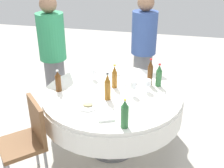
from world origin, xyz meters
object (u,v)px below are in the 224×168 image
at_px(plate_right, 88,106).
at_px(plate_left, 113,72).
at_px(wine_glass_west, 148,83).
at_px(bottle_amber_front, 108,87).
at_px(person_inner, 53,58).
at_px(person_mid, 143,52).
at_px(bottle_brown_west, 150,73).
at_px(plate_outer, 130,82).
at_px(dining_table, 112,104).
at_px(bottle_green_inner, 125,114).
at_px(bottle_brown_mid, 58,81).
at_px(bottle_amber_far, 114,77).
at_px(wine_glass_far, 94,72).
at_px(bottle_green_east, 159,76).
at_px(wine_glass_east, 133,86).
at_px(chair_far, 28,136).

distance_m(plate_right, plate_left, 0.86).
height_order(wine_glass_west, plate_left, wine_glass_west).
bearing_deg(bottle_amber_front, person_inner, -37.60).
bearing_deg(bottle_amber_front, person_mid, -99.61).
relative_size(bottle_brown_west, plate_outer, 1.57).
xyz_separation_m(dining_table, plate_right, (0.16, 0.35, 0.16)).
distance_m(bottle_green_inner, bottle_brown_mid, 0.97).
height_order(bottle_brown_mid, plate_right, bottle_brown_mid).
relative_size(dining_table, bottle_green_inner, 5.48).
bearing_deg(wine_glass_west, bottle_amber_far, -3.05).
bearing_deg(plate_right, bottle_amber_far, -108.89).
height_order(plate_outer, person_inner, person_inner).
relative_size(bottle_brown_mid, person_mid, 0.15).
bearing_deg(wine_glass_far, wine_glass_west, 165.36).
bearing_deg(bottle_green_inner, person_mid, -88.13).
distance_m(bottle_green_east, person_mid, 0.84).
distance_m(bottle_brown_mid, person_inner, 0.71).
bearing_deg(bottle_green_east, bottle_green_inner, 75.93).
distance_m(dining_table, bottle_green_east, 0.61).
xyz_separation_m(bottle_amber_front, wine_glass_east, (-0.24, -0.14, -0.02)).
bearing_deg(plate_left, bottle_green_inner, 107.99).
distance_m(bottle_brown_mid, plate_outer, 0.82).
relative_size(wine_glass_west, plate_right, 0.67).
bearing_deg(plate_left, person_inner, -1.81).
relative_size(person_inner, person_mid, 1.02).
xyz_separation_m(wine_glass_far, person_inner, (0.62, -0.26, 0.02)).
bearing_deg(person_mid, wine_glass_east, -77.63).
height_order(bottle_green_inner, wine_glass_east, bottle_green_inner).
relative_size(wine_glass_far, plate_outer, 0.69).
height_order(bottle_green_inner, wine_glass_west, bottle_green_inner).
distance_m(plate_outer, plate_right, 0.70).
relative_size(bottle_green_inner, wine_glass_far, 2.02).
relative_size(bottle_brown_west, chair_far, 0.36).
height_order(bottle_brown_west, plate_left, bottle_brown_west).
bearing_deg(bottle_green_inner, bottle_brown_west, -97.82).
relative_size(bottle_green_inner, bottle_amber_far, 1.03).
bearing_deg(wine_glass_west, person_inner, -18.62).
bearing_deg(bottle_green_east, bottle_amber_far, 17.78).
xyz_separation_m(bottle_green_inner, wine_glass_east, (0.02, -0.59, -0.01)).
bearing_deg(bottle_green_east, wine_glass_east, 50.34).
bearing_deg(bottle_amber_far, plate_outer, -132.99).
bearing_deg(bottle_amber_front, dining_table, -93.48).
distance_m(dining_table, person_mid, 1.11).
bearing_deg(chair_far, bottle_brown_mid, -54.45).
bearing_deg(person_mid, bottle_amber_far, -91.37).
bearing_deg(bottle_green_inner, bottle_green_east, -104.07).
bearing_deg(chair_far, bottle_green_inner, -131.12).
bearing_deg(plate_left, dining_table, 102.11).
bearing_deg(plate_left, bottle_green_east, 158.16).
bearing_deg(chair_far, person_mid, -71.01).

